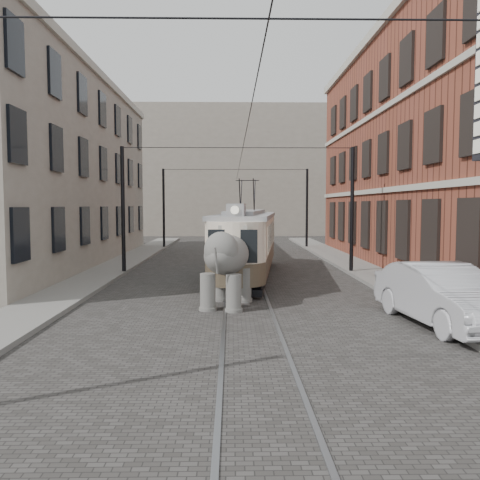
{
  "coord_description": "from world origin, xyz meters",
  "views": [
    {
      "loc": [
        -0.51,
        -17.35,
        3.26
      ],
      "look_at": [
        -0.22,
        -0.82,
        2.1
      ],
      "focal_mm": 37.07,
      "sensor_mm": 36.0,
      "label": 1
    }
  ],
  "objects": [
    {
      "name": "parked_car",
      "position": [
        5.21,
        -4.19,
        0.84
      ],
      "size": [
        2.41,
        5.25,
        1.67
      ],
      "primitive_type": "imported",
      "rotation": [
        0.0,
        0.0,
        0.13
      ],
      "color": "#ACABB0",
      "rests_on": "ground"
    },
    {
      "name": "ground",
      "position": [
        0.0,
        0.0,
        0.0
      ],
      "size": [
        120.0,
        120.0,
        0.0
      ],
      "primitive_type": "plane",
      "color": "#403D3B"
    },
    {
      "name": "elephant",
      "position": [
        -0.66,
        -1.45,
        1.29
      ],
      "size": [
        3.21,
        4.62,
        2.57
      ],
      "primitive_type": null,
      "rotation": [
        0.0,
        0.0,
        -0.23
      ],
      "color": "#605E59",
      "rests_on": "ground"
    },
    {
      "name": "catenary",
      "position": [
        -0.2,
        5.0,
        3.0
      ],
      "size": [
        11.0,
        30.2,
        6.0
      ],
      "primitive_type": null,
      "color": "black",
      "rests_on": "ground"
    },
    {
      "name": "tram_rails",
      "position": [
        0.0,
        0.0,
        0.01
      ],
      "size": [
        1.54,
        80.0,
        0.02
      ],
      "primitive_type": null,
      "color": "slate",
      "rests_on": "ground"
    },
    {
      "name": "sidewalk_left",
      "position": [
        -6.5,
        0.0,
        0.07
      ],
      "size": [
        2.0,
        60.0,
        0.15
      ],
      "primitive_type": "cube",
      "color": "slate",
      "rests_on": "ground"
    },
    {
      "name": "tram",
      "position": [
        0.21,
        5.12,
        2.21
      ],
      "size": [
        3.54,
        11.34,
        4.43
      ],
      "primitive_type": null,
      "rotation": [
        0.0,
        0.0,
        -0.11
      ],
      "color": "beige",
      "rests_on": "ground"
    },
    {
      "name": "sidewalk_right",
      "position": [
        6.0,
        0.0,
        0.07
      ],
      "size": [
        2.0,
        60.0,
        0.15
      ],
      "primitive_type": "cube",
      "color": "slate",
      "rests_on": "ground"
    },
    {
      "name": "stucco_building",
      "position": [
        -11.0,
        10.0,
        5.0
      ],
      "size": [
        7.0,
        24.0,
        10.0
      ],
      "primitive_type": "cube",
      "color": "gray",
      "rests_on": "ground"
    },
    {
      "name": "distant_block",
      "position": [
        0.0,
        40.0,
        7.0
      ],
      "size": [
        28.0,
        10.0,
        14.0
      ],
      "primitive_type": "cube",
      "color": "gray",
      "rests_on": "ground"
    },
    {
      "name": "brick_building",
      "position": [
        11.0,
        9.0,
        6.0
      ],
      "size": [
        8.0,
        26.0,
        12.0
      ],
      "primitive_type": "cube",
      "color": "brown",
      "rests_on": "ground"
    }
  ]
}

